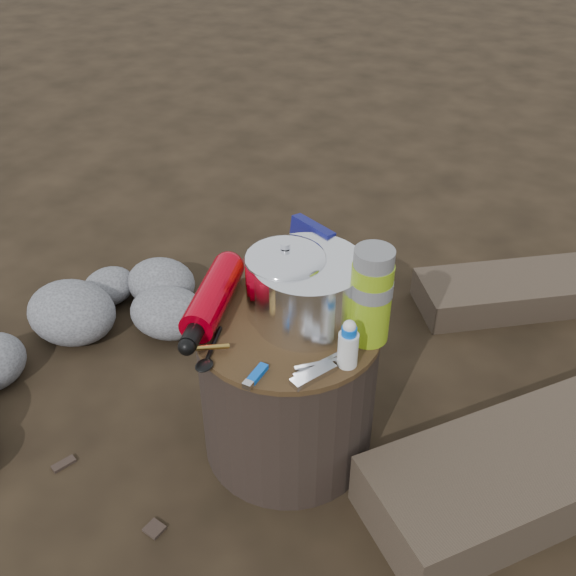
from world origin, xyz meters
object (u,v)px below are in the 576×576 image
at_px(camping_pot, 285,281).
at_px(thermos, 371,296).
at_px(travel_mug, 365,289).
at_px(stump, 288,387).
at_px(fuel_bottle, 213,297).

distance_m(camping_pot, thermos, 0.20).
distance_m(thermos, travel_mug, 0.10).
relative_size(camping_pot, travel_mug, 1.37).
bearing_deg(thermos, stump, -166.07).
height_order(stump, fuel_bottle, fuel_bottle).
bearing_deg(thermos, fuel_bottle, -167.92).
xyz_separation_m(thermos, travel_mug, (-0.04, 0.08, -0.05)).
bearing_deg(stump, fuel_bottle, -169.78).
xyz_separation_m(camping_pot, fuel_bottle, (-0.15, -0.07, -0.05)).
relative_size(stump, camping_pot, 2.37).
distance_m(camping_pot, travel_mug, 0.18).
height_order(fuel_bottle, travel_mug, travel_mug).
xyz_separation_m(camping_pot, thermos, (0.20, 0.01, 0.02)).
distance_m(stump, thermos, 0.35).
height_order(camping_pot, fuel_bottle, camping_pot).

